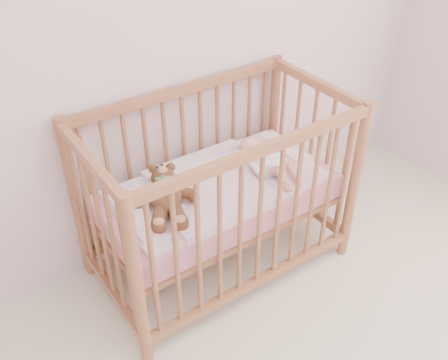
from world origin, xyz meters
TOP-DOWN VIEW (x-y plane):
  - wall_back at (0.00, 2.00)m, footprint 4.00×0.02m
  - crib at (0.21, 1.60)m, footprint 1.36×0.76m
  - mattress at (0.21, 1.60)m, footprint 1.22×0.62m
  - blanket at (0.21, 1.60)m, footprint 1.10×0.58m
  - baby at (0.51, 1.58)m, footprint 0.24×0.49m
  - teddy_bear at (-0.11, 1.58)m, footprint 0.51×0.58m

SIDE VIEW (x-z plane):
  - mattress at x=0.21m, z-range 0.42..0.55m
  - crib at x=0.21m, z-range 0.00..1.00m
  - blanket at x=0.21m, z-range 0.53..0.59m
  - baby at x=0.51m, z-range 0.58..0.69m
  - teddy_bear at x=-0.11m, z-range 0.58..0.71m
  - wall_back at x=0.00m, z-range 0.00..2.70m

